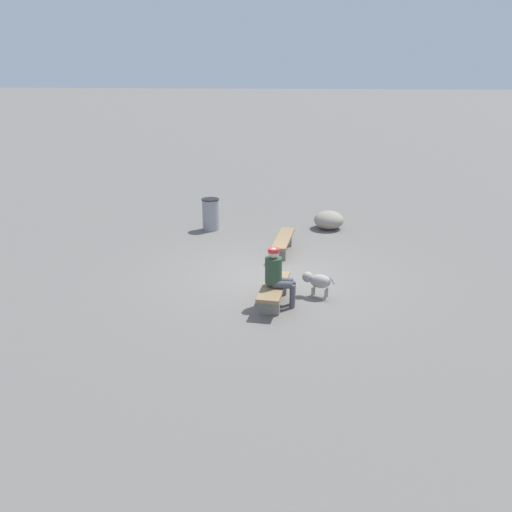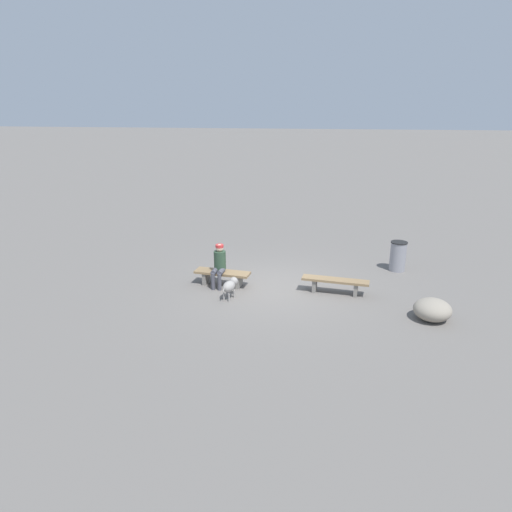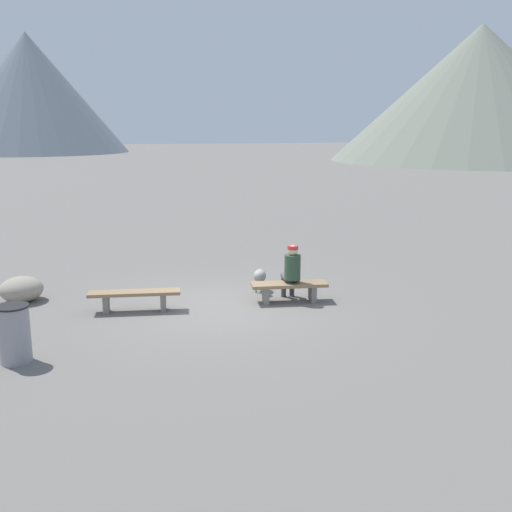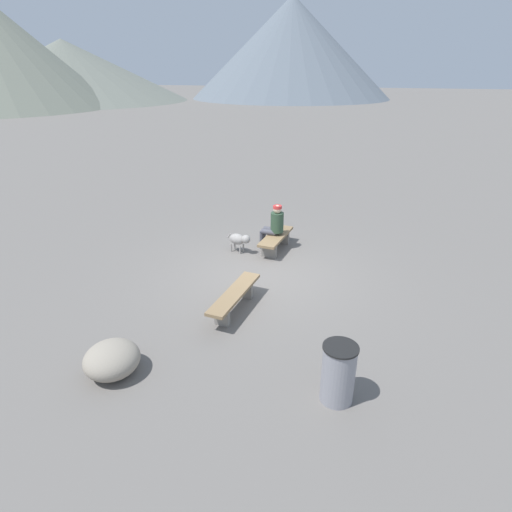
% 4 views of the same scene
% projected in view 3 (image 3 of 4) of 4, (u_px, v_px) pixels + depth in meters
% --- Properties ---
extents(ground, '(210.00, 210.00, 0.06)m').
position_uv_depth(ground, '(219.00, 309.00, 12.34)').
color(ground, slate).
extents(bench_left, '(1.88, 0.54, 0.43)m').
position_uv_depth(bench_left, '(135.00, 296.00, 12.02)').
color(bench_left, gray).
rests_on(bench_left, ground).
extents(bench_right, '(1.66, 0.61, 0.42)m').
position_uv_depth(bench_right, '(289.00, 288.00, 12.67)').
color(bench_right, gray).
rests_on(bench_right, ground).
extents(seated_person, '(0.36, 0.63, 1.24)m').
position_uv_depth(seated_person, '(292.00, 269.00, 12.66)').
color(seated_person, '#2D4733').
rests_on(seated_person, ground).
extents(dog, '(0.40, 0.70, 0.54)m').
position_uv_depth(dog, '(260.00, 276.00, 13.42)').
color(dog, gray).
rests_on(dog, ground).
extents(trash_bin, '(0.52, 0.52, 0.95)m').
position_uv_depth(trash_bin, '(14.00, 334.00, 9.41)').
color(trash_bin, gray).
rests_on(trash_bin, ground).
extents(boulder, '(1.04, 1.02, 0.54)m').
position_uv_depth(boulder, '(21.00, 289.00, 12.72)').
color(boulder, gray).
rests_on(boulder, ground).
extents(distant_peak_0, '(25.04, 25.04, 15.42)m').
position_uv_depth(distant_peak_0, '(29.00, 93.00, 77.82)').
color(distant_peak_0, slate).
rests_on(distant_peak_0, ground).
extents(distant_peak_1, '(29.51, 29.51, 13.55)m').
position_uv_depth(distant_peak_1, '(478.00, 93.00, 60.20)').
color(distant_peak_1, gray).
rests_on(distant_peak_1, ground).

